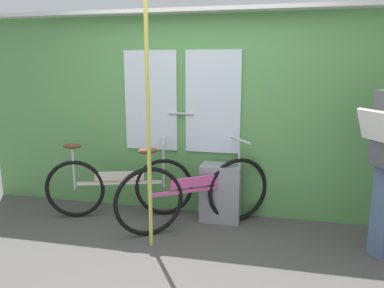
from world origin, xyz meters
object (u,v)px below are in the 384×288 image
(bicycle_leaning_behind, at_px, (195,193))
(handrail_pole, at_px, (149,131))
(trash_bin_by_wall, at_px, (221,192))
(bicycle_near_door, at_px, (119,186))

(bicycle_leaning_behind, bearing_deg, handrail_pole, -157.57)
(trash_bin_by_wall, height_order, handrail_pole, handrail_pole)
(bicycle_near_door, bearing_deg, trash_bin_by_wall, -9.67)
(handrail_pole, bearing_deg, bicycle_leaning_behind, 56.02)
(bicycle_leaning_behind, bearing_deg, trash_bin_by_wall, 16.15)
(bicycle_near_door, height_order, handrail_pole, handrail_pole)
(bicycle_leaning_behind, bearing_deg, bicycle_near_door, 138.18)
(bicycle_near_door, distance_m, handrail_pole, 1.11)
(bicycle_near_door, relative_size, trash_bin_by_wall, 2.52)
(bicycle_leaning_behind, relative_size, trash_bin_by_wall, 2.29)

